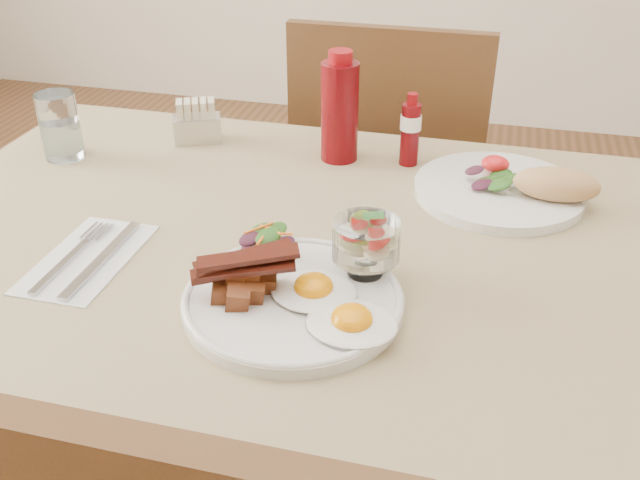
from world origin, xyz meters
TOP-DOWN VIEW (x-y plane):
  - table at (0.00, 0.00)m, footprint 1.33×0.88m
  - chair_far at (0.00, 0.66)m, footprint 0.42×0.42m
  - main_plate at (0.00, -0.15)m, footprint 0.28×0.28m
  - fried_eggs at (0.06, -0.17)m, footprint 0.18×0.16m
  - bacon_potato_pile at (-0.06, -0.16)m, footprint 0.14×0.10m
  - side_salad at (-0.06, -0.07)m, footprint 0.09×0.08m
  - fruit_cup at (0.08, -0.07)m, footprint 0.09×0.09m
  - second_plate at (0.26, 0.22)m, footprint 0.29×0.28m
  - ketchup_bottle at (-0.05, 0.31)m, footprint 0.08×0.08m
  - hot_sauce_bottle at (0.08, 0.31)m, footprint 0.05×0.05m
  - sugar_caddy at (-0.32, 0.32)m, footprint 0.10×0.08m
  - water_glass at (-0.53, 0.19)m, footprint 0.07×0.07m
  - napkin_cutlery at (-0.31, -0.11)m, footprint 0.12×0.21m

SIDE VIEW (x-z plane):
  - chair_far at x=0.00m, z-range 0.06..0.99m
  - table at x=0.00m, z-range 0.29..1.04m
  - napkin_cutlery at x=-0.31m, z-range 0.75..0.76m
  - main_plate at x=0.00m, z-range 0.75..0.77m
  - second_plate at x=0.26m, z-range 0.74..0.81m
  - fried_eggs at x=0.06m, z-range 0.76..0.79m
  - sugar_caddy at x=-0.32m, z-range 0.75..0.83m
  - side_salad at x=-0.06m, z-range 0.77..0.81m
  - bacon_potato_pile at x=-0.06m, z-range 0.77..0.83m
  - water_glass at x=-0.53m, z-range 0.74..0.86m
  - hot_sauce_bottle at x=0.08m, z-range 0.75..0.88m
  - fruit_cup at x=0.08m, z-range 0.77..0.86m
  - ketchup_bottle at x=-0.05m, z-range 0.75..0.94m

